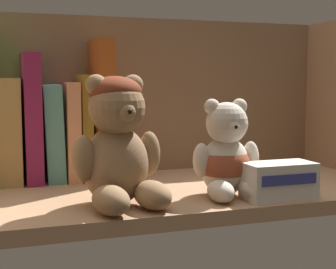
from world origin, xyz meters
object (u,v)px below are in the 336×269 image
Objects in this scene: book_4 at (31,118)px; book_6 at (69,130)px; book_7 at (83,126)px; teddy_bear_larger at (118,144)px; book_5 at (51,132)px; book_8 at (99,109)px; small_product_box at (279,181)px; book_3 at (8,130)px; teddy_bear_smaller at (227,158)px.

book_4 reaches higher than book_6.
book_7 is 21.21cm from teddy_bear_larger.
book_7 is (5.29, 0.00, 0.81)cm from book_5.
book_8 reaches higher than book_5.
small_product_box is at bearing -9.99° from teddy_bear_larger.
book_3 is at bearing 180.00° from book_8.
book_5 is 0.91× the size of teddy_bear_larger.
book_5 is 2.93cm from book_6.
teddy_bear_smaller is (28.41, -20.67, -2.90)cm from book_3.
teddy_bear_larger is at bearing -88.14° from book_7.
small_product_box is at bearing -42.26° from book_5.
teddy_bear_larger is at bearing -81.79° from book_6.
book_4 is 4.03cm from book_5.
teddy_bear_larger is at bearing -59.06° from book_3.
teddy_bear_larger is 22.53cm from small_product_box.
book_7 is at bearing 128.42° from teddy_bear_smaller.
small_product_box is at bearing -48.37° from book_7.
book_3 is 1.04× the size of book_6.
book_4 is (3.54, 0.00, 1.95)cm from book_3.
book_5 is at bearing 180.00° from book_6.
book_7 is 26.57cm from teddy_bear_smaller.
book_7 is at bearing 0.00° from book_4.
book_3 is 35.25cm from teddy_bear_smaller.
book_6 reaches higher than book_5.
book_5 is 0.68× the size of book_8.
book_8 reaches higher than book_6.
book_7 reaches higher than book_6.
teddy_bear_larger reaches higher than book_6.
teddy_bear_larger is at bearing -178.08° from teddy_bear_smaller.
book_7 is (8.47, 0.00, -1.65)cm from book_4.
book_6 is (9.65, 0.00, -0.30)cm from book_3.
small_product_box is (24.57, -24.98, -5.43)cm from book_6.
book_3 is at bearing 120.94° from teddy_bear_larger.
teddy_bear_larger is (9.16, -21.19, -2.18)cm from book_4.
teddy_bear_larger is at bearing -95.12° from book_8.
book_8 reaches higher than small_product_box.
book_8 is (7.87, 0.00, 3.61)cm from book_5.
book_6 is 28.03cm from teddy_bear_smaller.
teddy_bear_larger is (-1.90, -21.19, -3.33)cm from book_8.
teddy_bear_larger is 1.76× the size of small_product_box.
teddy_bear_smaller is at bearing -43.63° from book_5.
teddy_bear_larger is (12.70, -21.19, -0.23)cm from book_3.
book_6 is at bearing 180.00° from book_7.
book_3 is 1.71× the size of small_product_box.
book_7 is at bearing 180.00° from book_8.
book_5 is at bearing 180.00° from book_7.
book_7 reaches higher than teddy_bear_smaller.
book_8 is at bearing 0.00° from book_4.
book_6 is 2.44cm from book_7.
book_4 reaches higher than book_5.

